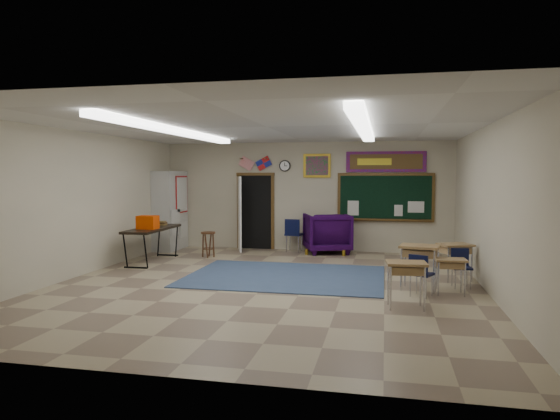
% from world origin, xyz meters
% --- Properties ---
extents(floor, '(9.00, 9.00, 0.00)m').
position_xyz_m(floor, '(0.00, 0.00, 0.00)').
color(floor, '#9C8C6B').
rests_on(floor, ground).
extents(back_wall, '(8.00, 0.04, 3.00)m').
position_xyz_m(back_wall, '(0.00, 4.50, 1.50)').
color(back_wall, '#A8A188').
rests_on(back_wall, floor).
extents(front_wall, '(8.00, 0.04, 3.00)m').
position_xyz_m(front_wall, '(0.00, -4.50, 1.50)').
color(front_wall, '#A8A188').
rests_on(front_wall, floor).
extents(left_wall, '(0.04, 9.00, 3.00)m').
position_xyz_m(left_wall, '(-4.00, 0.00, 1.50)').
color(left_wall, '#A8A188').
rests_on(left_wall, floor).
extents(right_wall, '(0.04, 9.00, 3.00)m').
position_xyz_m(right_wall, '(4.00, 0.00, 1.50)').
color(right_wall, '#A8A188').
rests_on(right_wall, floor).
extents(ceiling, '(8.00, 9.00, 0.04)m').
position_xyz_m(ceiling, '(0.00, 0.00, 3.00)').
color(ceiling, silver).
rests_on(ceiling, back_wall).
extents(area_rug, '(4.00, 3.00, 0.02)m').
position_xyz_m(area_rug, '(0.20, 0.80, 0.01)').
color(area_rug, '#334462').
rests_on(area_rug, floor).
extents(fluorescent_strips, '(3.86, 6.00, 0.10)m').
position_xyz_m(fluorescent_strips, '(0.00, 0.00, 2.94)').
color(fluorescent_strips, white).
rests_on(fluorescent_strips, ceiling).
extents(doorway, '(1.10, 0.89, 2.16)m').
position_xyz_m(doorway, '(-1.50, 4.35, 1.06)').
color(doorway, black).
rests_on(doorway, back_wall).
extents(chalkboard, '(2.55, 0.14, 1.30)m').
position_xyz_m(chalkboard, '(2.20, 4.46, 1.46)').
color(chalkboard, '#553918').
rests_on(chalkboard, back_wall).
extents(bulletin_board, '(2.10, 0.05, 0.55)m').
position_xyz_m(bulletin_board, '(2.20, 4.47, 2.45)').
color(bulletin_board, '#B6110F').
rests_on(bulletin_board, back_wall).
extents(framed_art_print, '(0.75, 0.05, 0.65)m').
position_xyz_m(framed_art_print, '(0.35, 4.47, 2.35)').
color(framed_art_print, '#A88520').
rests_on(framed_art_print, back_wall).
extents(wall_clock, '(0.32, 0.05, 0.32)m').
position_xyz_m(wall_clock, '(-0.55, 4.47, 2.35)').
color(wall_clock, black).
rests_on(wall_clock, back_wall).
extents(wall_flags, '(1.16, 0.06, 0.70)m').
position_xyz_m(wall_flags, '(-1.40, 4.44, 2.48)').
color(wall_flags, red).
rests_on(wall_flags, back_wall).
extents(storage_cabinet, '(0.59, 1.25, 2.20)m').
position_xyz_m(storage_cabinet, '(-3.71, 3.85, 1.10)').
color(storage_cabinet, '#AEAEA9').
rests_on(storage_cabinet, floor).
extents(wingback_armchair, '(1.46, 1.49, 1.07)m').
position_xyz_m(wingback_armchair, '(0.68, 4.15, 0.54)').
color(wingback_armchair, black).
rests_on(wingback_armchair, floor).
extents(student_chair_reading, '(0.49, 0.49, 0.91)m').
position_xyz_m(student_chair_reading, '(-0.23, 4.15, 0.45)').
color(student_chair_reading, black).
rests_on(student_chair_reading, floor).
extents(student_chair_desk_a, '(0.49, 0.49, 0.74)m').
position_xyz_m(student_chair_desk_a, '(2.83, -0.37, 0.37)').
color(student_chair_desk_a, black).
rests_on(student_chair_desk_a, floor).
extents(student_chair_desk_b, '(0.39, 0.39, 0.72)m').
position_xyz_m(student_chair_desk_b, '(3.60, 0.46, 0.36)').
color(student_chair_desk_b, black).
rests_on(student_chair_desk_b, floor).
extents(student_desk_front_left, '(0.77, 0.64, 0.82)m').
position_xyz_m(student_desk_front_left, '(2.82, 0.14, 0.46)').
color(student_desk_front_left, '#9E8049').
rests_on(student_desk_front_left, floor).
extents(student_desk_front_right, '(0.75, 0.67, 0.74)m').
position_xyz_m(student_desk_front_right, '(3.57, 1.10, 0.41)').
color(student_desk_front_right, '#9E8049').
rests_on(student_desk_front_right, floor).
extents(student_desk_back_left, '(0.65, 0.51, 0.73)m').
position_xyz_m(student_desk_back_left, '(2.54, -1.22, 0.41)').
color(student_desk_back_left, '#9E8049').
rests_on(student_desk_back_left, floor).
extents(student_desk_back_right, '(0.55, 0.42, 0.63)m').
position_xyz_m(student_desk_back_right, '(3.33, -0.13, 0.35)').
color(student_desk_back_right, '#9E8049').
rests_on(student_desk_back_right, floor).
extents(folding_table, '(0.72, 2.02, 1.14)m').
position_xyz_m(folding_table, '(-3.28, 1.85, 0.45)').
color(folding_table, black).
rests_on(folding_table, floor).
extents(wooden_stool, '(0.37, 0.37, 0.65)m').
position_xyz_m(wooden_stool, '(-2.21, 2.79, 0.33)').
color(wooden_stool, '#502C18').
rests_on(wooden_stool, floor).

